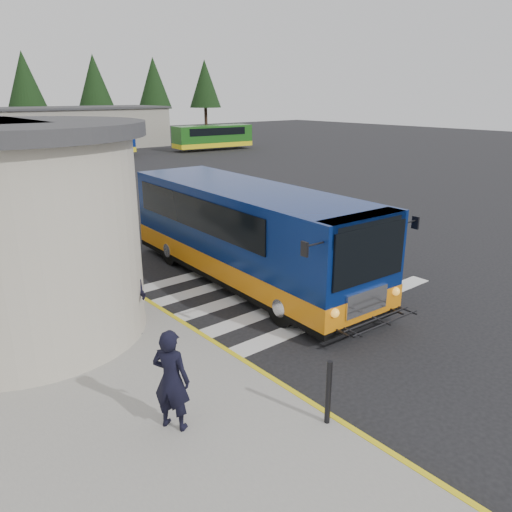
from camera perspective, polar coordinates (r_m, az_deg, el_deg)
ground at (r=15.80m, az=1.55°, el=-2.34°), size 140.00×140.00×0.00m
curb_strip at (r=17.03m, az=-17.95°, el=-1.43°), size 0.12×34.00×0.16m
crosswalk at (r=14.93m, az=2.14°, el=-3.57°), size 8.00×5.35×0.01m
depot_building at (r=55.49m, az=-23.95°, el=13.08°), size 26.40×8.40×4.20m
tree_line at (r=63.18m, az=-26.47°, el=17.46°), size 58.40×4.40×10.00m
transit_bus at (r=15.08m, az=-0.96°, el=2.20°), size 3.74×10.40×2.90m
pedestrian_a at (r=8.53m, az=-9.66°, el=-13.78°), size 0.71×0.78×1.80m
pedestrian_b at (r=11.83m, az=-14.24°, el=-4.66°), size 1.04×1.10×1.80m
bollard at (r=8.76m, az=8.27°, el=-15.17°), size 0.10×0.10×1.17m
far_bus_a at (r=47.37m, az=-18.61°, el=12.18°), size 8.44×3.24×2.12m
far_bus_b at (r=52.27m, az=-4.97°, el=13.48°), size 8.33×3.12×2.10m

